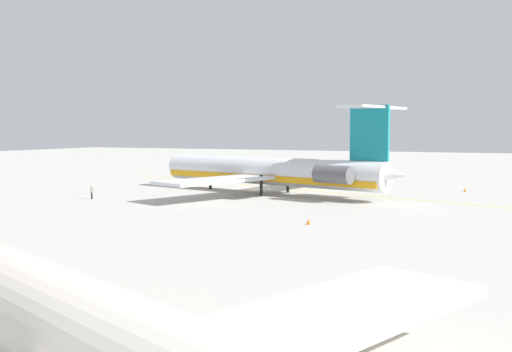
% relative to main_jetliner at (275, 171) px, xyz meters
% --- Properties ---
extents(ground, '(312.26, 312.26, 0.00)m').
position_rel_main_jetliner_xyz_m(ground, '(4.99, -5.31, -3.12)').
color(ground, '#B7B5AD').
extents(main_jetliner, '(38.66, 34.59, 11.43)m').
position_rel_main_jetliner_xyz_m(main_jetliner, '(0.00, 0.00, 0.00)').
color(main_jetliner, silver).
rests_on(main_jetliner, ground).
extents(ground_crew_near_nose, '(0.43, 0.28, 1.74)m').
position_rel_main_jetliner_xyz_m(ground_crew_near_nose, '(18.79, 14.03, -2.01)').
color(ground_crew_near_nose, black).
rests_on(ground_crew_near_nose, ground).
extents(ground_crew_near_tail, '(0.30, 0.35, 1.70)m').
position_rel_main_jetliner_xyz_m(ground_crew_near_tail, '(12.30, -22.06, -2.04)').
color(ground_crew_near_tail, black).
rests_on(ground_crew_near_tail, ground).
extents(safety_cone_nose, '(0.40, 0.40, 0.55)m').
position_rel_main_jetliner_xyz_m(safety_cone_nose, '(-22.94, -13.81, -2.84)').
color(safety_cone_nose, '#EA590F').
rests_on(safety_cone_nose, ground).
extents(safety_cone_wingtip, '(0.40, 0.40, 0.55)m').
position_rel_main_jetliner_xyz_m(safety_cone_wingtip, '(-12.17, 21.98, -2.84)').
color(safety_cone_wingtip, '#EA590F').
rests_on(safety_cone_wingtip, ground).
extents(safety_cone_tail, '(0.40, 0.40, 0.55)m').
position_rel_main_jetliner_xyz_m(safety_cone_tail, '(13.59, -23.46, -2.84)').
color(safety_cone_tail, '#EA590F').
rests_on(safety_cone_tail, ground).
extents(taxiway_centreline, '(69.10, 24.34, 0.01)m').
position_rel_main_jetliner_xyz_m(taxiway_centreline, '(1.06, -7.95, -3.11)').
color(taxiway_centreline, gold).
rests_on(taxiway_centreline, ground).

